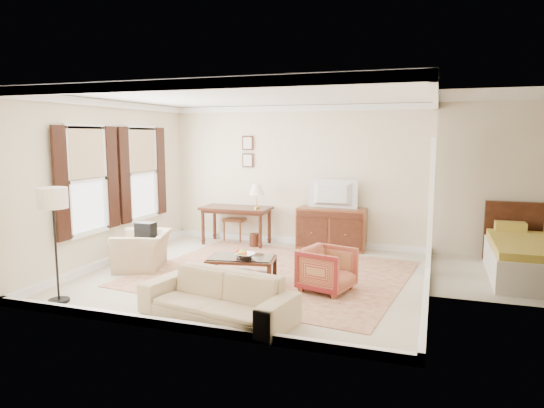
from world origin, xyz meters
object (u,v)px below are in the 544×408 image
Objects in this scene: coffee_table at (242,263)px; club_armchair at (143,244)px; writing_desk at (236,212)px; sideboard at (332,229)px; sofa at (217,289)px; striped_armchair at (327,267)px; tv at (332,185)px.

club_armchair is (-1.96, 0.29, 0.10)m from coffee_table.
coffee_table is at bearing -65.42° from writing_desk.
sideboard is 0.69× the size of sofa.
writing_desk is at bearing 60.40° from striped_armchair.
tv is 3.81m from club_armchair.
tv is (0.00, -0.02, 0.89)m from sideboard.
writing_desk is 0.73× the size of sofa.
writing_desk is 2.43m from club_armchair.
sideboard is 3.72m from club_armchair.
writing_desk is 1.31× the size of coffee_table.
striped_armchair is at bearing -79.42° from sideboard.
tv reaches higher than club_armchair.
tv is (2.01, 0.15, 0.63)m from writing_desk.
club_armchair is 0.49× the size of sofa.
coffee_table is 1.98m from club_armchair.
writing_desk is 2.11m from tv.
club_armchair is at bearing 153.43° from sofa.
sideboard is 1.40× the size of club_armchair.
club_armchair is at bearing 101.59° from striped_armchair.
sofa is at bearing 160.35° from striped_armchair.
sideboard is 1.44× the size of tv.
sofa is (-0.57, -4.18, -0.03)m from sideboard.
writing_desk is at bearing 121.07° from sofa.
striped_armchair reaches higher than coffee_table.
writing_desk reaches higher than sofa.
tv reaches higher than sofa.
club_armchair reaches higher than striped_armchair.
striped_armchair is at bearing 67.71° from club_armchair.
coffee_table is at bearing -106.92° from sideboard.
striped_armchair is at bearing 3.41° from coffee_table.
writing_desk is at bearing 4.24° from tv.
coffee_table is (1.18, -2.57, -0.35)m from writing_desk.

